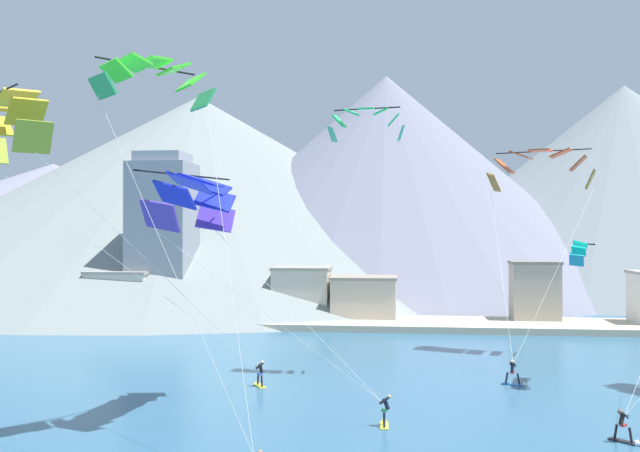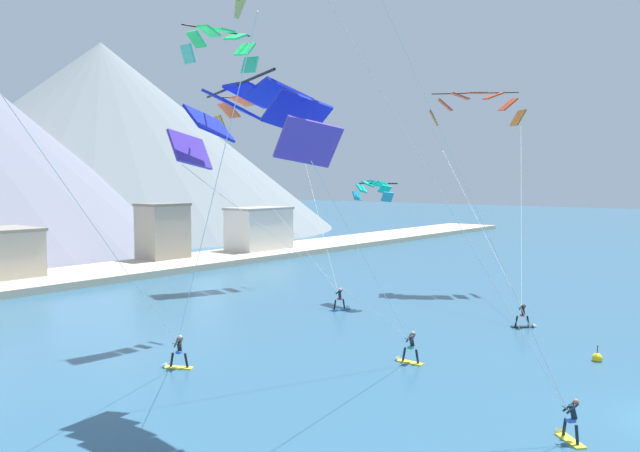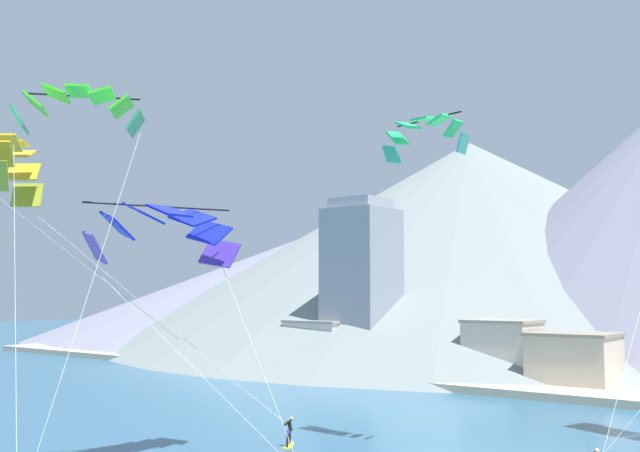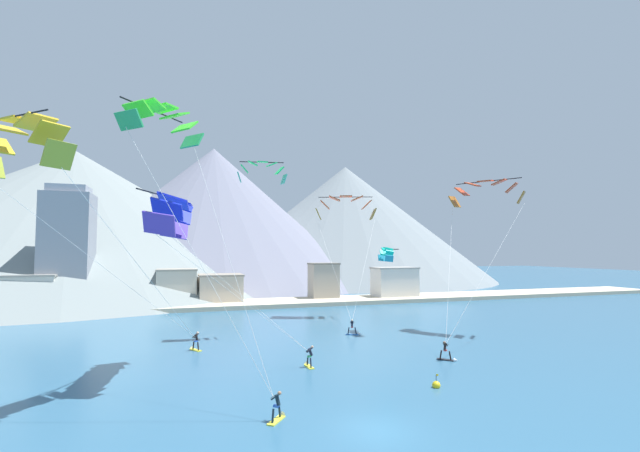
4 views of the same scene
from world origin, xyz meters
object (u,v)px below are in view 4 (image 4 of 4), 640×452
object	(u,v)px
parafoil_kite_far_left	(486,190)
parafoil_kite_far_right	(346,205)
parafoil_kite_distant_low_drift	(262,169)
kitesurfer_near_trail	(278,411)
race_marker_buoy	(436,385)
kitesurfer_far_left	(448,354)
kitesurfer_far_right	(354,330)
parafoil_kite_near_lead	(22,140)
kitesurfer_near_lead	(195,344)
kitesurfer_mid_center	(309,360)
parafoil_kite_near_trail	(163,120)
parafoil_kite_distant_high_outer	(387,253)
parafoil_kite_mid_center	(173,212)

from	to	relation	value
parafoil_kite_far_left	parafoil_kite_far_right	xyz separation A→B (m)	(-11.49, 15.98, -0.49)
parafoil_kite_distant_low_drift	kitesurfer_near_trail	bearing A→B (deg)	-97.65
race_marker_buoy	parafoil_kite_distant_low_drift	bearing A→B (deg)	112.18
kitesurfer_far_left	parafoil_kite_distant_low_drift	xyz separation A→B (m)	(-13.47, 14.71, 17.89)
kitesurfer_far_right	parafoil_kite_far_left	size ratio (longest dim) A/B	0.11
parafoil_kite_far_left	parafoil_kite_distant_low_drift	world-z (taller)	parafoil_kite_distant_low_drift
kitesurfer_near_trail	kitesurfer_far_right	xyz separation A→B (m)	(13.22, 21.02, 0.04)
kitesurfer_near_trail	parafoil_kite_near_lead	bearing A→B (deg)	154.69
kitesurfer_near_lead	kitesurfer_mid_center	world-z (taller)	kitesurfer_near_lead
kitesurfer_near_trail	parafoil_kite_distant_low_drift	distance (m)	29.17
parafoil_kite_far_right	kitesurfer_near_lead	bearing A→B (deg)	-144.73
parafoil_kite_near_lead	parafoil_kite_near_trail	distance (m)	8.55
parafoil_kite_distant_high_outer	race_marker_buoy	world-z (taller)	parafoil_kite_distant_high_outer
kitesurfer_far_right	kitesurfer_near_trail	bearing A→B (deg)	-122.16
kitesurfer_far_left	parafoil_kite_near_lead	size ratio (longest dim) A/B	0.11
kitesurfer_near_trail	kitesurfer_mid_center	distance (m)	11.03
kitesurfer_far_left	parafoil_kite_far_left	bearing A→B (deg)	38.36
parafoil_kite_near_trail	parafoil_kite_far_right	xyz separation A→B (m)	(23.90, 27.88, -1.95)
parafoil_kite_distant_high_outer	kitesurfer_far_left	bearing A→B (deg)	-93.83
kitesurfer_near_trail	parafoil_kite_near_trail	bearing A→B (deg)	138.08
kitesurfer_far_left	parafoil_kite_distant_high_outer	world-z (taller)	parafoil_kite_distant_high_outer
parafoil_kite_distant_low_drift	race_marker_buoy	size ratio (longest dim) A/B	5.45
kitesurfer_far_left	parafoil_kite_distant_high_outer	distance (m)	15.61
kitesurfer_near_trail	kitesurfer_far_right	bearing A→B (deg)	57.84
parafoil_kite_near_trail	parafoil_kite_distant_low_drift	xyz separation A→B (m)	(9.66, 16.91, 0.40)
kitesurfer_mid_center	parafoil_kite_far_left	size ratio (longest dim) A/B	0.11
kitesurfer_near_trail	parafoil_kite_distant_low_drift	world-z (taller)	parafoil_kite_distant_low_drift
kitesurfer_near_trail	kitesurfer_far_left	world-z (taller)	kitesurfer_far_left
kitesurfer_near_trail	parafoil_kite_near_trail	world-z (taller)	parafoil_kite_near_trail
kitesurfer_mid_center	kitesurfer_far_right	distance (m)	13.95
parafoil_kite_distant_low_drift	kitesurfer_mid_center	bearing A→B (deg)	-82.76
kitesurfer_near_trail	parafoil_kite_distant_high_outer	bearing A→B (deg)	50.47
kitesurfer_mid_center	parafoil_kite_distant_low_drift	world-z (taller)	parafoil_kite_distant_low_drift
parafoil_kite_far_left	parafoil_kite_distant_high_outer	world-z (taller)	parafoil_kite_far_left
kitesurfer_mid_center	parafoil_kite_far_right	size ratio (longest dim) A/B	0.11
kitesurfer_near_lead	race_marker_buoy	distance (m)	22.68
kitesurfer_mid_center	parafoil_kite_far_left	xyz separation A→B (m)	(24.09, 7.84, 16.00)
parafoil_kite_far_right	parafoil_kite_distant_high_outer	distance (m)	14.47
kitesurfer_mid_center	kitesurfer_far_left	world-z (taller)	kitesurfer_mid_center
kitesurfer_far_left	parafoil_kite_near_lead	world-z (taller)	parafoil_kite_near_lead
kitesurfer_far_right	parafoil_kite_far_right	xyz separation A→B (m)	(4.09, 12.78, 15.52)
kitesurfer_near_lead	kitesurfer_mid_center	xyz separation A→B (m)	(8.62, -8.82, -0.01)
kitesurfer_near_lead	parafoil_kite_mid_center	distance (m)	14.27
parafoil_kite_near_trail	parafoil_kite_distant_low_drift	size ratio (longest dim) A/B	3.17
kitesurfer_near_lead	kitesurfer_far_right	world-z (taller)	kitesurfer_near_lead
kitesurfer_far_right	parafoil_kite_near_lead	distance (m)	35.11
parafoil_kite_near_trail	parafoil_kite_far_left	world-z (taller)	parafoil_kite_near_trail
kitesurfer_near_trail	parafoil_kite_near_lead	world-z (taller)	parafoil_kite_near_lead
kitesurfer_near_lead	kitesurfer_far_left	xyz separation A→B (m)	(20.45, -10.68, -0.05)
kitesurfer_near_trail	parafoil_kite_mid_center	xyz separation A→B (m)	(-5.96, 10.96, 11.81)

